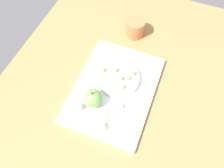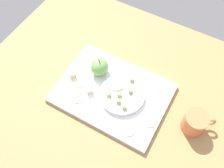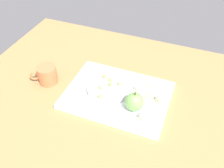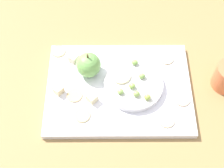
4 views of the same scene
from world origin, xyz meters
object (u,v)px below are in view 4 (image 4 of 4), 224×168
Objects in this scene: cracker_1 at (167,120)px; grape_4 at (147,97)px; cracker_2 at (58,51)px; grape_0 at (132,86)px; cracker_0 at (166,59)px; apple_slice_0 at (121,76)px; apple_whole at (88,65)px; cracker_5 at (82,115)px; cracker_3 at (74,95)px; cheese_cube_1 at (58,90)px; cracker_4 at (182,99)px; grape_1 at (120,92)px; platter at (119,88)px; grape_5 at (135,94)px; serving_dish at (133,84)px; cheese_cube_2 at (74,58)px; grape_3 at (136,62)px; grape_2 at (142,76)px; cheese_cube_0 at (92,98)px.

cracker_1 is 2.38× the size of grape_4.
grape_0 reaches higher than cracker_2.
cracker_0 is 15.19cm from apple_slice_0.
cracker_0 is 1.00× the size of cracker_1.
cracker_0 is at bearing -168.73° from apple_whole.
cracker_3 is at bearing -68.46° from cracker_5.
cheese_cube_1 is 0.45× the size of apple_slice_0.
cracker_4 is 2.38× the size of grape_1.
platter is at bearing 149.73° from apple_whole.
cracker_3 is 15.66cm from grape_0.
grape_5 is (8.03, -6.50, 2.50)cm from cracker_1.
cracker_0 is 0.79× the size of apple_slice_0.
cracker_4 is (-12.89, 4.45, -0.76)cm from serving_dish.
grape_0 is at bearing 147.91° from cheese_cube_2.
cracker_4 is 2.38× the size of grape_4.
grape_4 is at bearing -48.64° from cracker_1.
apple_whole is 10.52cm from cheese_cube_1.
grape_3 reaches higher than cracker_1.
grape_4 reaches higher than grape_3.
serving_dish is 16.28cm from cracker_5.
grape_1 is at bearing 95.85° from platter.
grape_0 reaches higher than platter.
apple_whole reaches higher than grape_4.
apple_whole is at bearing -28.19° from grape_0.
cracker_2 is at bearing -36.29° from grape_5.
cheese_cube_2 is 26.63cm from cracker_0.
cracker_2 is 23.53cm from grape_1.
apple_whole is 11.73cm from grape_1.
cracker_5 is at bearing 46.23° from grape_3.
cheese_cube_1 is 1.34× the size of grape_3.
apple_whole is 2.93× the size of cheese_cube_1.
apple_slice_0 is (-16.83, -3.71, 1.04)cm from cheese_cube_1.
apple_whole reaches higher than cracker_1.
grape_2 reaches higher than platter.
grape_0 is at bearing -151.29° from grape_1.
cracker_5 is 2.38× the size of grape_1.
apple_whole is 1.31× the size of apple_slice_0.
grape_5 is (-16.01, 1.00, 2.50)cm from cracker_3.
cheese_cube_2 is 0.45× the size of apple_slice_0.
apple_whole is at bearing 5.94° from grape_3.
cracker_2 is at bearing -37.04° from cracker_1.
grape_1 is at bearing -3.79° from cracker_4.
grape_3 is (1.48, -4.52, -0.01)cm from grape_2.
cheese_cube_0 is 14.69cm from grape_2.
apple_whole is at bearing -141.13° from cheese_cube_1.
grape_3 is at bearing -40.86° from cracker_4.
cracker_0 and cracker_3 have the same top height.
cracker_0 is 2.38× the size of grape_4.
grape_2 reaches higher than cracker_4.
cheese_cube_2 is at bearing -34.31° from platter.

